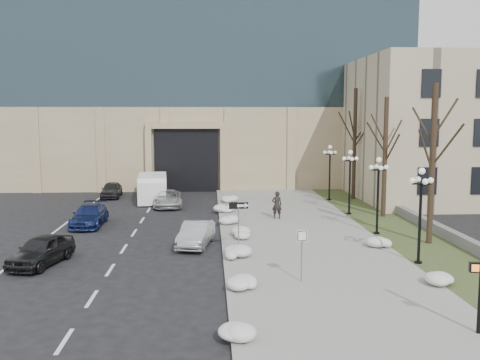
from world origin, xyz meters
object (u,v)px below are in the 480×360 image
object	(u,v)px
car_d	(167,198)
lamppost_a	(421,203)
pedestrian	(277,205)
traffic_signal	(480,282)
lamppost_b	(378,185)
car_c	(89,215)
lamppost_c	(350,173)
box_truck	(152,189)
car_e	(111,190)
one_way_sign	(242,212)
car_b	(196,234)
keep_sign	(302,244)
lamppost_d	(330,165)
car_a	(41,250)

from	to	relation	value
car_d	lamppost_a	xyz separation A→B (m)	(13.47, -17.47, 2.41)
pedestrian	traffic_signal	xyz separation A→B (m)	(4.15, -19.91, 0.78)
lamppost_a	lamppost_b	bearing A→B (deg)	90.00
car_c	car_d	bearing A→B (deg)	56.87
lamppost_b	lamppost_c	bearing A→B (deg)	90.00
box_truck	traffic_signal	distance (m)	32.12
car_e	lamppost_c	bearing A→B (deg)	-29.78
one_way_sign	lamppost_a	xyz separation A→B (m)	(8.45, -2.33, 0.77)
car_b	lamppost_c	xyz separation A→B (m)	(10.88, 8.56, 2.39)
car_c	pedestrian	size ratio (longest dim) A/B	2.48
traffic_signal	lamppost_b	world-z (taller)	lamppost_b
traffic_signal	lamppost_b	size ratio (longest dim) A/B	0.78
traffic_signal	lamppost_b	distance (m)	14.98
car_d	traffic_signal	size ratio (longest dim) A/B	1.28
pedestrian	lamppost_c	bearing A→B (deg)	-166.93
keep_sign	lamppost_d	distance (m)	22.96
car_b	car_c	xyz separation A→B (m)	(-7.16, 5.93, 0.00)
car_d	lamppost_a	size ratio (longest dim) A/B	1.01
car_a	car_b	bearing A→B (deg)	38.32
box_truck	one_way_sign	xyz separation A→B (m)	(6.53, -18.36, 1.26)
car_e	lamppost_a	size ratio (longest dim) A/B	0.85
car_a	car_e	world-z (taller)	car_a
car_b	traffic_signal	xyz separation A→B (m)	(9.56, -12.81, 1.17)
box_truck	one_way_sign	world-z (taller)	one_way_sign
pedestrian	one_way_sign	size ratio (longest dim) A/B	0.69
car_b	lamppost_b	world-z (taller)	lamppost_b
traffic_signal	lamppost_b	xyz separation A→B (m)	(1.32, 14.87, 1.22)
pedestrian	keep_sign	bearing A→B (deg)	85.23
car_c	keep_sign	distance (m)	17.59
car_a	lamppost_d	xyz separation A→B (m)	(18.29, 18.42, 2.35)
one_way_sign	car_d	bearing A→B (deg)	101.85
box_truck	lamppost_b	size ratio (longest dim) A/B	1.45
one_way_sign	lamppost_a	bearing A→B (deg)	-21.87
one_way_sign	traffic_signal	size ratio (longest dim) A/B	0.75
car_c	lamppost_b	distance (m)	18.60
car_c	keep_sign	bearing A→B (deg)	-47.91
lamppost_b	one_way_sign	bearing A→B (deg)	-153.71
one_way_sign	keep_sign	bearing A→B (deg)	-71.53
lamppost_b	car_d	bearing A→B (deg)	140.83
car_e	box_truck	xyz separation A→B (m)	(3.83, -1.99, 0.35)
traffic_signal	lamppost_d	size ratio (longest dim) A/B	0.78
keep_sign	lamppost_c	world-z (taller)	lamppost_c
lamppost_a	lamppost_b	xyz separation A→B (m)	(0.00, 6.50, 0.00)
car_e	lamppost_c	distance (m)	21.29
box_truck	traffic_signal	bearing A→B (deg)	-69.80
box_truck	pedestrian	bearing A→B (deg)	-48.86
pedestrian	lamppost_a	distance (m)	12.92
car_c	car_e	world-z (taller)	same
pedestrian	lamppost_a	size ratio (longest dim) A/B	0.40
car_d	box_truck	world-z (taller)	box_truck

